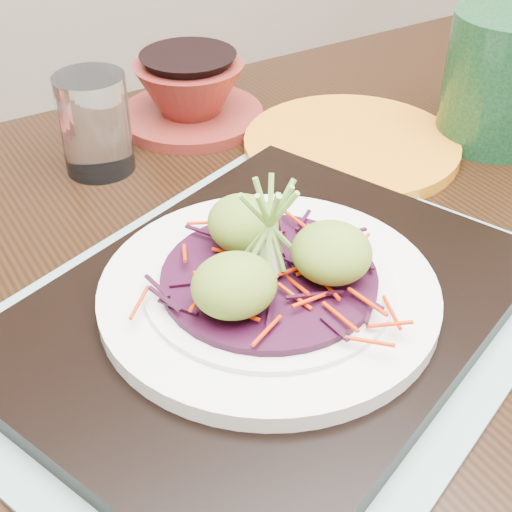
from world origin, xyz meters
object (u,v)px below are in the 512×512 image
water_glass (95,124)px  green_jar (501,79)px  white_plate (269,290)px  terracotta_bowl_set (190,96)px  serving_tray (269,308)px  yellow_plate (351,145)px  dining_table (280,393)px

water_glass → green_jar: 0.42m
white_plate → terracotta_bowl_set: bearing=75.5°
white_plate → water_glass: 0.29m
terracotta_bowl_set → green_jar: bearing=-35.9°
serving_tray → green_jar: green_jar is taller
water_glass → serving_tray: bearing=-82.4°
white_plate → yellow_plate: white_plate is taller
dining_table → terracotta_bowl_set: size_ratio=6.55×
white_plate → green_jar: 0.39m
yellow_plate → green_jar: bearing=-18.0°
white_plate → green_jar: green_jar is taller
dining_table → water_glass: water_glass is taller
green_jar → terracotta_bowl_set: bearing=144.1°
dining_table → yellow_plate: size_ratio=5.90×
serving_tray → green_jar: size_ratio=2.82×
dining_table → water_glass: bearing=98.8°
serving_tray → terracotta_bowl_set: size_ratio=1.88×
white_plate → serving_tray: bearing=90.0°
dining_table → serving_tray: serving_tray is taller
serving_tray → white_plate: bearing=-113.6°
terracotta_bowl_set → yellow_plate: 0.19m
serving_tray → water_glass: size_ratio=3.89×
dining_table → green_jar: 0.40m
terracotta_bowl_set → yellow_plate: (0.12, -0.15, -0.02)m
water_glass → yellow_plate: (0.25, -0.09, -0.04)m
water_glass → terracotta_bowl_set: (0.13, 0.06, -0.02)m
dining_table → serving_tray: (-0.02, -0.01, 0.12)m
green_jar → dining_table: bearing=-158.8°
dining_table → water_glass: size_ratio=13.54×
dining_table → green_jar: green_jar is taller
white_plate → water_glass: size_ratio=2.53×
green_jar → serving_tray: bearing=-157.9°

